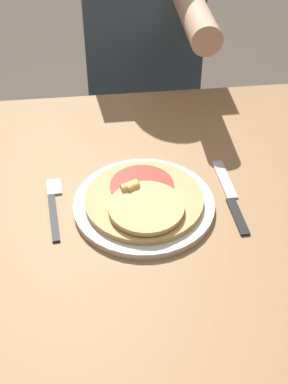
{
  "coord_description": "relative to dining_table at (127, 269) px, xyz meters",
  "views": [
    {
      "loc": [
        -0.05,
        -0.69,
        1.44
      ],
      "look_at": [
        0.04,
        0.06,
        0.77
      ],
      "focal_mm": 50.0,
      "sensor_mm": 36.0,
      "label": 1
    }
  ],
  "objects": [
    {
      "name": "pizza",
      "position": [
        0.04,
        0.05,
        0.13
      ],
      "size": [
        0.23,
        0.23,
        0.04
      ],
      "color": "tan",
      "rests_on": "plate"
    },
    {
      "name": "plate",
      "position": [
        0.04,
        0.06,
        0.12
      ],
      "size": [
        0.27,
        0.27,
        0.01
      ],
      "color": "silver",
      "rests_on": "dining_table"
    },
    {
      "name": "dining_table",
      "position": [
        0.0,
        0.0,
        0.0
      ],
      "size": [
        1.01,
        0.97,
        0.73
      ],
      "color": "#9E754C",
      "rests_on": "ground_plane"
    },
    {
      "name": "fork",
      "position": [
        -0.13,
        0.08,
        0.11
      ],
      "size": [
        0.03,
        0.18,
        0.0
      ],
      "color": "black",
      "rests_on": "dining_table"
    },
    {
      "name": "person_diner",
      "position": [
        0.11,
        0.75,
        0.12
      ],
      "size": [
        0.32,
        0.52,
        1.27
      ],
      "color": "#2D2D38",
      "rests_on": "ground_plane"
    },
    {
      "name": "knife",
      "position": [
        0.21,
        0.07,
        0.11
      ],
      "size": [
        0.03,
        0.22,
        0.0
      ],
      "color": "black",
      "rests_on": "dining_table"
    }
  ]
}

